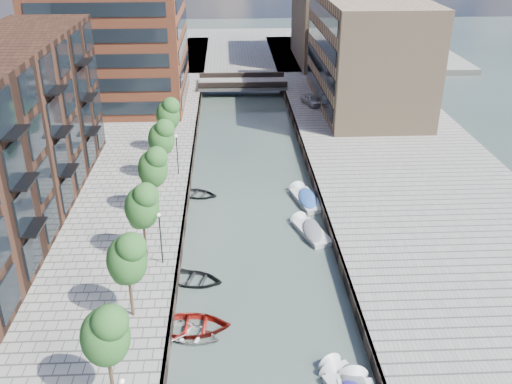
{
  "coord_description": "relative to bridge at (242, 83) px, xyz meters",
  "views": [
    {
      "loc": [
        -2.09,
        -11.75,
        24.04
      ],
      "look_at": [
        0.0,
        30.41,
        3.5
      ],
      "focal_mm": 40.0,
      "sensor_mm": 36.0,
      "label": 1
    }
  ],
  "objects": [
    {
      "name": "tree_3",
      "position": [
        -8.5,
        -47.0,
        3.92
      ],
      "size": [
        2.5,
        2.5,
        5.95
      ],
      "color": "#382619",
      "rests_on": "quay_left"
    },
    {
      "name": "quay_wall_left",
      "position": [
        -6.1,
        -32.0,
        -0.89
      ],
      "size": [
        0.25,
        140.0,
        1.0
      ],
      "primitive_type": "cube",
      "color": "#332823",
      "rests_on": "ground"
    },
    {
      "name": "tree_5",
      "position": [
        -8.5,
        -33.0,
        3.92
      ],
      "size": [
        2.5,
        2.5,
        5.95
      ],
      "color": "#382619",
      "rests_on": "quay_left"
    },
    {
      "name": "tan_block_near",
      "position": [
        16.0,
        -10.0,
        6.61
      ],
      "size": [
        12.0,
        25.0,
        14.0
      ],
      "primitive_type": "cube",
      "color": "#93775A",
      "rests_on": "quay_right"
    },
    {
      "name": "motorboat_4",
      "position": [
        4.47,
        -42.39,
        -1.19
      ],
      "size": [
        3.17,
        5.18,
        1.63
      ],
      "color": "silver",
      "rests_on": "ground"
    },
    {
      "name": "tree_1",
      "position": [
        -8.5,
        -61.0,
        3.92
      ],
      "size": [
        2.5,
        2.5,
        5.95
      ],
      "color": "#382619",
      "rests_on": "quay_left"
    },
    {
      "name": "sloop_1",
      "position": [
        -4.93,
        -49.14,
        -1.39
      ],
      "size": [
        5.06,
        4.17,
        0.91
      ],
      "primitive_type": "imported",
      "rotation": [
        0.0,
        0.0,
        1.31
      ],
      "color": "black",
      "rests_on": "ground"
    },
    {
      "name": "lamp_1",
      "position": [
        -7.2,
        -48.0,
        2.12
      ],
      "size": [
        0.24,
        0.24,
        4.12
      ],
      "color": "black",
      "rests_on": "quay_left"
    },
    {
      "name": "far_closure",
      "position": [
        0.0,
        28.0,
        -0.89
      ],
      "size": [
        80.0,
        40.0,
        1.0
      ],
      "primitive_type": "cube",
      "color": "gray",
      "rests_on": "ground"
    },
    {
      "name": "quay_right",
      "position": [
        16.0,
        -32.0,
        -0.89
      ],
      "size": [
        20.0,
        140.0,
        1.0
      ],
      "primitive_type": "cube",
      "color": "gray",
      "rests_on": "ground"
    },
    {
      "name": "water",
      "position": [
        0.0,
        -32.0,
        -1.39
      ],
      "size": [
        300.0,
        300.0,
        0.0
      ],
      "primitive_type": "plane",
      "color": "#38473F",
      "rests_on": "ground"
    },
    {
      "name": "tree_4",
      "position": [
        -8.5,
        -40.0,
        3.92
      ],
      "size": [
        2.5,
        2.5,
        5.95
      ],
      "color": "#382619",
      "rests_on": "quay_left"
    },
    {
      "name": "quay_wall_right",
      "position": [
        6.1,
        -32.0,
        -0.89
      ],
      "size": [
        0.25,
        140.0,
        1.0
      ],
      "primitive_type": "cube",
      "color": "#332823",
      "rests_on": "ground"
    },
    {
      "name": "motorboat_3",
      "position": [
        4.88,
        -36.42,
        -1.18
      ],
      "size": [
        2.99,
        5.51,
        1.74
      ],
      "color": "silver",
      "rests_on": "ground"
    },
    {
      "name": "bridge",
      "position": [
        0.0,
        0.0,
        0.0
      ],
      "size": [
        13.0,
        6.0,
        1.3
      ],
      "color": "gray",
      "rests_on": "ground"
    },
    {
      "name": "sloop_2",
      "position": [
        -4.8,
        -54.46,
        -1.39
      ],
      "size": [
        5.34,
        3.94,
        1.07
      ],
      "primitive_type": "imported",
      "rotation": [
        0.0,
        0.0,
        1.52
      ],
      "color": "maroon",
      "rests_on": "ground"
    },
    {
      "name": "tree_2",
      "position": [
        -8.5,
        -54.0,
        3.92
      ],
      "size": [
        2.5,
        2.5,
        5.95
      ],
      "color": "#382619",
      "rests_on": "quay_left"
    },
    {
      "name": "tan_block_far",
      "position": [
        16.0,
        16.0,
        7.61
      ],
      "size": [
        12.0,
        20.0,
        16.0
      ],
      "primitive_type": "cube",
      "color": "#93775A",
      "rests_on": "quay_right"
    },
    {
      "name": "sloop_3",
      "position": [
        -4.93,
        -55.13,
        -1.39
      ],
      "size": [
        4.99,
        4.34,
        0.86
      ],
      "primitive_type": "imported",
      "rotation": [
        0.0,
        0.0,
        1.18
      ],
      "color": "#BDBCBB",
      "rests_on": "ground"
    },
    {
      "name": "tree_6",
      "position": [
        -8.5,
        -26.0,
        3.92
      ],
      "size": [
        2.5,
        2.5,
        5.95
      ],
      "color": "#382619",
      "rests_on": "quay_left"
    },
    {
      "name": "sloop_4",
      "position": [
        -5.31,
        -34.96,
        -1.39
      ],
      "size": [
        4.7,
        3.95,
        0.83
      ],
      "primitive_type": "imported",
      "rotation": [
        0.0,
        0.0,
        1.27
      ],
      "color": "black",
      "rests_on": "ground"
    },
    {
      "name": "lamp_2",
      "position": [
        -7.2,
        -32.0,
        2.12
      ],
      "size": [
        0.24,
        0.24,
        4.12
      ],
      "color": "black",
      "rests_on": "quay_left"
    },
    {
      "name": "car",
      "position": [
        9.06,
        -9.86,
        0.3
      ],
      "size": [
        2.85,
        4.38,
        1.39
      ],
      "primitive_type": "imported",
      "rotation": [
        0.0,
        0.0,
        0.32
      ],
      "color": "#B1B4B6",
      "rests_on": "quay_right"
    }
  ]
}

